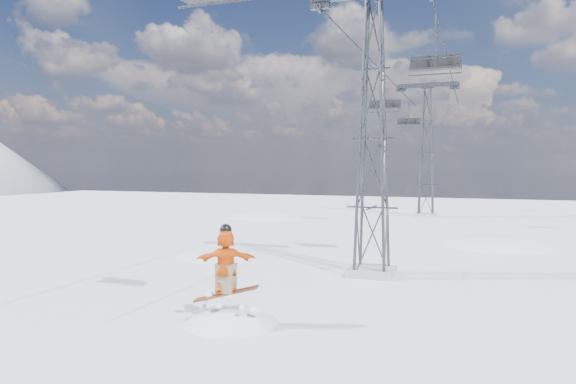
# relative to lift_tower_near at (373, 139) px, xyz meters

# --- Properties ---
(ground) EXTENTS (120.00, 120.00, 0.00)m
(ground) POSITION_rel_lift_tower_near_xyz_m (-0.80, -8.00, -5.47)
(ground) COLOR white
(ground) RESTS_ON ground
(snow_terrain) EXTENTS (39.00, 37.00, 22.00)m
(snow_terrain) POSITION_rel_lift_tower_near_xyz_m (-5.57, 13.24, -15.06)
(snow_terrain) COLOR white
(snow_terrain) RESTS_ON ground
(lift_tower_near) EXTENTS (5.20, 1.80, 11.43)m
(lift_tower_near) POSITION_rel_lift_tower_near_xyz_m (0.00, 0.00, 0.00)
(lift_tower_near) COLOR #999999
(lift_tower_near) RESTS_ON ground
(lift_tower_far) EXTENTS (5.20, 1.80, 11.43)m
(lift_tower_far) POSITION_rel_lift_tower_near_xyz_m (0.00, 25.00, 0.00)
(lift_tower_far) COLOR #999999
(lift_tower_far) RESTS_ON ground
(haul_cables) EXTENTS (4.46, 51.00, 0.06)m
(haul_cables) POSITION_rel_lift_tower_near_xyz_m (0.00, 11.50, 5.38)
(haul_cables) COLOR black
(haul_cables) RESTS_ON ground
(snowboarder_jump) EXTENTS (4.40, 4.40, 6.79)m
(snowboarder_jump) POSITION_rel_lift_tower_near_xyz_m (-2.57, -7.55, -7.09)
(snowboarder_jump) COLOR white
(snowboarder_jump) RESTS_ON ground
(lift_chair_mid) EXTENTS (2.13, 0.61, 2.65)m
(lift_chair_mid) POSITION_rel_lift_tower_near_xyz_m (2.20, 2.30, 3.26)
(lift_chair_mid) COLOR black
(lift_chair_mid) RESTS_ON ground
(lift_chair_far) EXTENTS (2.18, 0.63, 2.70)m
(lift_chair_far) POSITION_rel_lift_tower_near_xyz_m (-2.20, 16.36, 3.22)
(lift_chair_far) COLOR black
(lift_chair_far) RESTS_ON ground
(lift_chair_extra) EXTENTS (2.22, 0.64, 2.76)m
(lift_chair_extra) POSITION_rel_lift_tower_near_xyz_m (-2.20, 30.85, 3.17)
(lift_chair_extra) COLOR black
(lift_chair_extra) RESTS_ON ground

